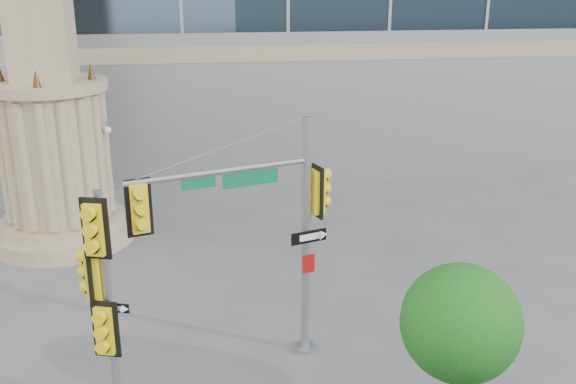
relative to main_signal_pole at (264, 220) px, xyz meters
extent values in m
cylinder|color=gray|center=(-5.60, 7.79, -3.08)|extent=(4.40, 4.40, 0.50)
cylinder|color=gray|center=(-5.60, 7.79, -2.68)|extent=(3.80, 3.80, 0.30)
cylinder|color=gray|center=(-5.60, 7.79, -0.53)|extent=(3.00, 3.00, 4.00)
cylinder|color=gray|center=(-5.60, 7.79, 1.62)|extent=(3.50, 3.50, 0.30)
cone|color=#472D14|center=(-4.30, 7.79, 2.02)|extent=(0.24, 0.24, 0.50)
cylinder|color=slate|center=(0.93, 0.29, -3.27)|extent=(0.50, 0.50, 0.11)
cylinder|color=slate|center=(0.93, 0.29, -0.64)|extent=(0.20, 0.20, 5.37)
cylinder|color=slate|center=(-0.87, -0.26, 1.15)|extent=(3.63, 1.22, 0.13)
cube|color=#0C673C|center=(-0.27, -0.10, 0.92)|extent=(1.12, 0.37, 0.29)
cube|color=yellow|center=(-2.41, -0.73, 0.66)|extent=(0.54, 0.38, 1.12)
cube|color=yellow|center=(1.17, 0.36, 0.43)|extent=(0.38, 0.54, 1.12)
cube|color=black|center=(0.96, 0.17, -0.51)|extent=(0.80, 0.27, 0.27)
cube|color=#980F0E|center=(0.96, 0.17, -1.13)|extent=(0.28, 0.11, 0.41)
cylinder|color=slate|center=(-3.05, -1.25, -1.07)|extent=(0.16, 0.16, 4.52)
cube|color=yellow|center=(-3.11, -1.44, 0.56)|extent=(0.55, 0.39, 1.13)
cube|color=yellow|center=(-3.24, -1.19, -0.43)|extent=(0.39, 0.55, 1.13)
cube|color=yellow|center=(-3.11, -1.44, -1.43)|extent=(0.55, 0.39, 1.13)
cube|color=black|center=(-2.92, -1.40, -1.02)|extent=(0.54, 0.19, 0.18)
sphere|color=#134D11|center=(3.11, -2.86, -1.01)|extent=(2.11, 2.11, 2.11)
sphere|color=#134D11|center=(3.56, -2.61, -1.31)|extent=(1.31, 1.31, 1.31)
sphere|color=#134D11|center=(2.76, -3.11, -1.26)|extent=(1.11, 1.11, 1.11)
camera|label=1|loc=(-1.32, -12.16, 4.74)|focal=40.00mm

